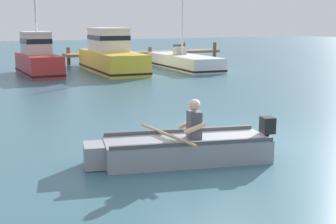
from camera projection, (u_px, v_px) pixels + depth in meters
ground_plane at (219, 143)px, 10.16m from camera, size 120.00×120.00×0.00m
wooden_dock at (146, 53)px, 30.19m from camera, size 10.62×1.64×1.31m
rowboat_with_person at (183, 148)px, 8.82m from camera, size 3.69×2.16×1.19m
moored_boat_red at (38, 59)px, 23.11m from camera, size 1.65×4.65×4.50m
moored_boat_yellow at (111, 55)px, 24.81m from camera, size 2.64×6.86×2.32m
moored_boat_white at (183, 62)px, 26.62m from camera, size 2.48×6.88×4.46m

